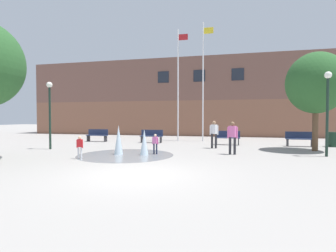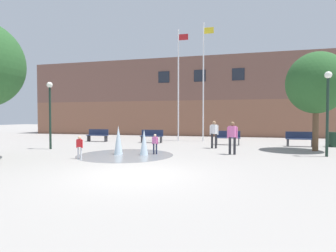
% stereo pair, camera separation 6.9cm
% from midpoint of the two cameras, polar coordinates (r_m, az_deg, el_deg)
% --- Properties ---
extents(ground_plane, '(100.00, 100.00, 0.00)m').
position_cam_midpoint_polar(ground_plane, '(8.41, -7.25, -10.46)').
color(ground_plane, gray).
extents(library_building, '(36.00, 6.05, 7.59)m').
position_cam_midpoint_polar(library_building, '(28.00, 7.73, 5.97)').
color(library_building, brown).
rests_on(library_building, ground).
extents(splash_fountain, '(4.56, 4.56, 1.41)m').
position_cam_midpoint_polar(splash_fountain, '(12.73, -8.48, -4.03)').
color(splash_fountain, gray).
rests_on(splash_fountain, ground).
extents(park_bench_far_left, '(1.60, 0.44, 0.91)m').
position_cam_midpoint_polar(park_bench_far_left, '(20.16, -14.96, -1.91)').
color(park_bench_far_left, '#28282D').
rests_on(park_bench_far_left, ground).
extents(park_bench_under_left_flagpole, '(1.60, 0.44, 0.91)m').
position_cam_midpoint_polar(park_bench_under_left_flagpole, '(18.63, -3.45, -2.16)').
color(park_bench_under_left_flagpole, '#28282D').
rests_on(park_bench_under_left_flagpole, ground).
extents(park_bench_center, '(1.60, 0.44, 0.91)m').
position_cam_midpoint_polar(park_bench_center, '(17.56, 12.97, -2.45)').
color(park_bench_center, '#28282D').
rests_on(park_bench_center, ground).
extents(park_bench_far_right, '(1.60, 0.44, 0.91)m').
position_cam_midpoint_polar(park_bench_far_right, '(18.10, 26.87, -2.48)').
color(park_bench_far_right, '#28282D').
rests_on(park_bench_far_right, ground).
extents(child_with_pink_shirt, '(0.31, 0.16, 0.99)m').
position_cam_midpoint_polar(child_with_pink_shirt, '(11.92, -18.56, -4.07)').
color(child_with_pink_shirt, silver).
rests_on(child_with_pink_shirt, ground).
extents(teen_by_trashcan, '(0.50, 0.34, 1.59)m').
position_cam_midpoint_polar(teen_by_trashcan, '(13.01, 13.97, -1.96)').
color(teen_by_trashcan, '#28282D').
rests_on(teen_by_trashcan, ground).
extents(child_running, '(0.31, 0.17, 0.99)m').
position_cam_midpoint_polar(child_running, '(12.76, -2.68, -3.58)').
color(child_running, '#1E233D').
rests_on(child_running, ground).
extents(adult_in_red, '(0.50, 0.37, 1.59)m').
position_cam_midpoint_polar(adult_in_red, '(15.38, 10.11, -1.35)').
color(adult_in_red, '#28282D').
rests_on(adult_in_red, ground).
extents(flagpole_left, '(0.80, 0.10, 8.51)m').
position_cam_midpoint_polar(flagpole_left, '(20.31, 2.44, 9.55)').
color(flagpole_left, silver).
rests_on(flagpole_left, ground).
extents(flagpole_right, '(0.80, 0.10, 8.85)m').
position_cam_midpoint_polar(flagpole_right, '(20.05, 7.88, 10.14)').
color(flagpole_right, silver).
rests_on(flagpole_right, ground).
extents(lamp_post_left_lane, '(0.32, 0.32, 3.78)m').
position_cam_midpoint_polar(lamp_post_left_lane, '(16.18, -24.20, 4.16)').
color(lamp_post_left_lane, '#192D23').
rests_on(lamp_post_left_lane, ground).
extents(lamp_post_right_lane, '(0.32, 0.32, 3.88)m').
position_cam_midpoint_polar(lamp_post_right_lane, '(13.99, 31.55, 4.65)').
color(lamp_post_right_lane, '#192D23').
rests_on(lamp_post_right_lane, ground).
extents(trash_can, '(0.56, 0.56, 0.90)m').
position_cam_midpoint_polar(trash_can, '(18.83, 32.47, -2.50)').
color(trash_can, '#193323').
rests_on(trash_can, ground).
extents(street_tree_near_building, '(3.05, 3.05, 5.25)m').
position_cam_midpoint_polar(street_tree_near_building, '(16.11, 29.69, 8.11)').
color(street_tree_near_building, brown).
rests_on(street_tree_near_building, ground).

